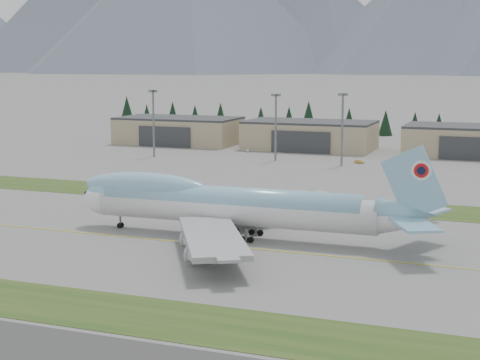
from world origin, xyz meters
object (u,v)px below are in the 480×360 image
at_px(boeing_747_freighter, 231,205).
at_px(hangar_left, 179,130).
at_px(hangar_right, 475,141).
at_px(hangar_center, 310,135).
at_px(service_vehicle_a, 247,152).
at_px(service_vehicle_b, 359,163).

distance_m(boeing_747_freighter, hangar_left, 163.02).
distance_m(hangar_left, hangar_right, 115.00).
xyz_separation_m(hangar_center, hangar_right, (60.00, 0.00, 0.00)).
bearing_deg(service_vehicle_a, hangar_left, 135.07).
relative_size(hangar_right, service_vehicle_a, 15.61).
bearing_deg(hangar_center, boeing_747_freighter, -80.76).
xyz_separation_m(boeing_747_freighter, hangar_center, (-23.27, 143.00, -0.86)).
xyz_separation_m(hangar_right, service_vehicle_a, (-79.37, -16.25, -5.39)).
relative_size(hangar_center, service_vehicle_b, 14.29).
relative_size(hangar_right, service_vehicle_b, 14.29).
distance_m(hangar_center, service_vehicle_a, 25.85).
distance_m(hangar_left, service_vehicle_b, 87.19).
distance_m(hangar_right, service_vehicle_b, 47.80).
xyz_separation_m(boeing_747_freighter, hangar_right, (36.73, 143.00, -0.86)).
xyz_separation_m(boeing_747_freighter, service_vehicle_a, (-42.64, 126.75, -6.25)).
bearing_deg(hangar_left, service_vehicle_a, -24.52).
height_order(hangar_center, service_vehicle_b, hangar_center).
bearing_deg(service_vehicle_b, hangar_left, 80.94).
bearing_deg(hangar_right, hangar_center, 180.00).
distance_m(hangar_center, service_vehicle_b, 41.94).
xyz_separation_m(boeing_747_freighter, hangar_left, (-78.27, 143.00, -0.86)).
relative_size(boeing_747_freighter, service_vehicle_a, 23.21).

